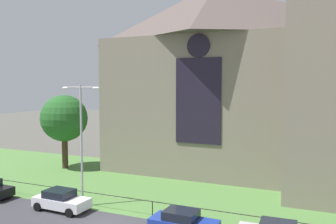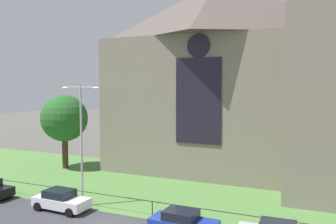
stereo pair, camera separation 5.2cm
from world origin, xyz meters
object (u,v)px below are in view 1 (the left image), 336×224
(streetlamp_near, at_px, (81,131))
(parked_car_blue, at_px, (183,223))
(church_building, at_px, (222,75))
(tree_left_far, at_px, (64,119))
(parked_car_white, at_px, (61,200))

(streetlamp_near, relative_size, parked_car_blue, 2.17)
(church_building, xyz_separation_m, tree_left_far, (-16.07, -5.82, -4.76))
(streetlamp_near, height_order, parked_car_blue, streetlamp_near)
(church_building, relative_size, parked_car_blue, 6.11)
(tree_left_far, bearing_deg, parked_car_blue, -31.51)
(tree_left_far, bearing_deg, church_building, 19.91)
(tree_left_far, bearing_deg, streetlamp_near, -45.09)
(tree_left_far, relative_size, parked_car_white, 1.91)
(parked_car_blue, bearing_deg, tree_left_far, 150.28)
(church_building, distance_m, parked_car_white, 20.59)
(tree_left_far, relative_size, streetlamp_near, 0.88)
(church_building, height_order, parked_car_blue, church_building)
(church_building, distance_m, streetlamp_near, 17.25)
(tree_left_far, distance_m, parked_car_white, 14.56)
(parked_car_white, bearing_deg, parked_car_blue, -1.19)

